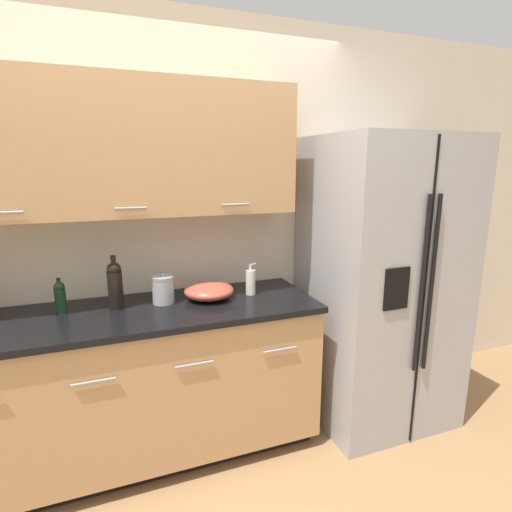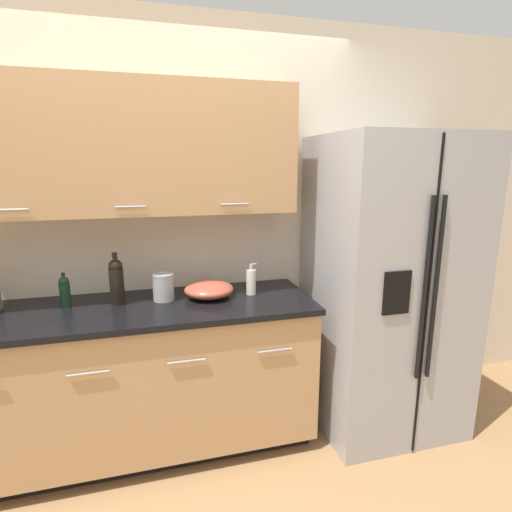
{
  "view_description": "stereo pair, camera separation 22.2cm",
  "coord_description": "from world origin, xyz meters",
  "px_view_note": "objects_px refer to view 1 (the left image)",
  "views": [
    {
      "loc": [
        -0.27,
        -1.27,
        1.7
      ],
      "look_at": [
        0.55,
        0.91,
        1.17
      ],
      "focal_mm": 28.0,
      "sensor_mm": 36.0,
      "label": 1
    },
    {
      "loc": [
        -0.06,
        -1.34,
        1.7
      ],
      "look_at": [
        0.55,
        0.91,
        1.17
      ],
      "focal_mm": 28.0,
      "sensor_mm": 36.0,
      "label": 2
    }
  ],
  "objects_px": {
    "soap_dispenser": "(251,282)",
    "mixing_bowl": "(209,291)",
    "wine_bottle": "(115,284)",
    "oil_bottle": "(60,297)",
    "steel_canister": "(163,289)",
    "refrigerator": "(380,282)"
  },
  "relations": [
    {
      "from": "refrigerator",
      "to": "wine_bottle",
      "type": "relative_size",
      "value": 6.24
    },
    {
      "from": "refrigerator",
      "to": "steel_canister",
      "type": "relative_size",
      "value": 10.65
    },
    {
      "from": "soap_dispenser",
      "to": "oil_bottle",
      "type": "xyz_separation_m",
      "value": [
        -1.07,
        0.05,
        0.01
      ]
    },
    {
      "from": "soap_dispenser",
      "to": "steel_canister",
      "type": "distance_m",
      "value": 0.53
    },
    {
      "from": "oil_bottle",
      "to": "mixing_bowl",
      "type": "distance_m",
      "value": 0.81
    },
    {
      "from": "oil_bottle",
      "to": "steel_canister",
      "type": "bearing_deg",
      "value": -2.83
    },
    {
      "from": "steel_canister",
      "to": "refrigerator",
      "type": "bearing_deg",
      "value": -6.12
    },
    {
      "from": "wine_bottle",
      "to": "soap_dispenser",
      "type": "height_order",
      "value": "wine_bottle"
    },
    {
      "from": "soap_dispenser",
      "to": "mixing_bowl",
      "type": "xyz_separation_m",
      "value": [
        -0.26,
        0.01,
        -0.03
      ]
    },
    {
      "from": "wine_bottle",
      "to": "oil_bottle",
      "type": "relative_size",
      "value": 1.54
    },
    {
      "from": "refrigerator",
      "to": "soap_dispenser",
      "type": "height_order",
      "value": "refrigerator"
    },
    {
      "from": "refrigerator",
      "to": "wine_bottle",
      "type": "distance_m",
      "value": 1.67
    },
    {
      "from": "steel_canister",
      "to": "soap_dispenser",
      "type": "bearing_deg",
      "value": -2.96
    },
    {
      "from": "refrigerator",
      "to": "soap_dispenser",
      "type": "distance_m",
      "value": 0.88
    },
    {
      "from": "wine_bottle",
      "to": "steel_canister",
      "type": "relative_size",
      "value": 1.71
    },
    {
      "from": "oil_bottle",
      "to": "steel_canister",
      "type": "height_order",
      "value": "oil_bottle"
    },
    {
      "from": "refrigerator",
      "to": "mixing_bowl",
      "type": "relative_size",
      "value": 6.37
    },
    {
      "from": "oil_bottle",
      "to": "steel_canister",
      "type": "relative_size",
      "value": 1.11
    },
    {
      "from": "soap_dispenser",
      "to": "steel_canister",
      "type": "relative_size",
      "value": 1.11
    },
    {
      "from": "wine_bottle",
      "to": "oil_bottle",
      "type": "height_order",
      "value": "wine_bottle"
    },
    {
      "from": "mixing_bowl",
      "to": "steel_canister",
      "type": "bearing_deg",
      "value": 176.32
    },
    {
      "from": "soap_dispenser",
      "to": "oil_bottle",
      "type": "bearing_deg",
      "value": 177.11
    }
  ]
}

